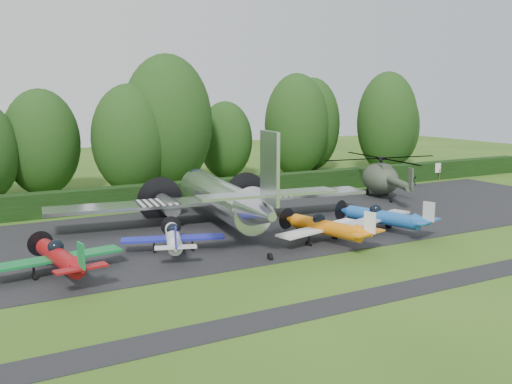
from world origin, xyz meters
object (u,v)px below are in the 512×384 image
light_plane_orange (326,227)px  light_plane_blue (382,217)px  sign_board (427,169)px  helicopter (381,176)px  light_plane_white (173,238)px  light_plane_red (60,257)px  transport_plane (223,198)px

light_plane_orange → light_plane_blue: 5.40m
light_plane_orange → sign_board: light_plane_orange is taller
light_plane_blue → helicopter: 14.61m
light_plane_white → sign_board: size_ratio=1.92×
light_plane_orange → light_plane_blue: light_plane_blue is taller
light_plane_red → light_plane_white: bearing=19.4°
transport_plane → light_plane_orange: bearing=-69.3°
light_plane_white → sign_board: (35.96, 14.52, 0.31)m
helicopter → light_plane_blue: bearing=-152.3°
light_plane_blue → sign_board: 26.68m
sign_board → light_plane_red: bearing=-174.0°
light_plane_white → transport_plane: bearing=22.8°
transport_plane → sign_board: transport_plane is taller
transport_plane → light_plane_red: transport_plane is taller
sign_board → light_plane_blue: bearing=-155.9°
light_plane_red → light_plane_orange: bearing=3.7°
transport_plane → helicopter: (18.75, 4.17, -0.16)m
light_plane_orange → sign_board: bearing=47.2°
light_plane_orange → helicopter: (14.78, 11.72, 0.93)m
light_plane_red → helicopter: size_ratio=0.53×
light_plane_white → sign_board: 38.79m
light_plane_blue → light_plane_white: bearing=-170.5°
transport_plane → light_plane_white: transport_plane is taller
light_plane_red → sign_board: (43.00, 15.97, 0.20)m
light_plane_white → light_plane_red: bearing=173.9°
light_plane_blue → transport_plane: bearing=160.6°
light_plane_blue → helicopter: (9.41, 11.13, 0.92)m
light_plane_white → light_plane_blue: bearing=-25.5°
helicopter → sign_board: helicopter is taller
light_plane_white → helicopter: bearing=2.6°
light_plane_orange → helicopter: bearing=52.4°
light_plane_orange → helicopter: 18.89m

